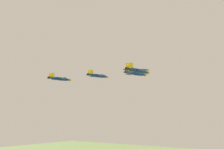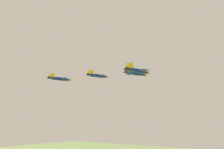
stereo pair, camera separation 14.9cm
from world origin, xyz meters
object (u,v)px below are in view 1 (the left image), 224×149
Objects in this scene: jet_right_wingman at (136,73)px; jet_left_outer at (60,79)px; jet_right_outer at (138,71)px; jet_left_wingman at (98,76)px; jet_lead at (135,72)px.

jet_right_wingman is 45.74m from jet_left_outer.
jet_left_outer is at bearing 111.79° from jet_right_wingman.
jet_right_wingman is 1.00× the size of jet_right_outer.
jet_left_wingman is 0.98× the size of jet_right_outer.
jet_lead is 1.01× the size of jet_left_wingman.
jet_left_wingman is at bearing -40.90° from jet_left_outer.
jet_lead is 44.05m from jet_left_outer.
jet_lead is at bearing -40.46° from jet_left_wingman.
jet_lead reaches higher than jet_left_wingman.
jet_right_outer is at bearing -111.51° from jet_left_wingman.
jet_left_wingman reaches higher than jet_left_outer.
jet_left_wingman reaches higher than jet_right_outer.
jet_left_outer is at bearing 139.44° from jet_lead.
jet_lead is 0.99× the size of jet_right_wingman.
jet_left_outer is at bearing 139.54° from jet_left_wingman.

